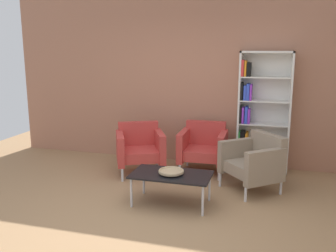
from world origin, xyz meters
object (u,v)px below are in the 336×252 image
bookshelf_tall (258,114)px  armchair_by_bookshelf (203,146)px  decorative_bowl (171,171)px  armchair_spare_guest (140,147)px  coffee_table_low (171,176)px  armchair_near_window (255,161)px

bookshelf_tall → armchair_by_bookshelf: 1.01m
decorative_bowl → armchair_spare_guest: armchair_spare_guest is taller
coffee_table_low → armchair_near_window: (0.98, 0.78, 0.05)m
armchair_near_window → armchair_spare_guest: bearing=-138.7°
bookshelf_tall → coffee_table_low: 2.02m
armchair_near_window → armchair_by_bookshelf: size_ratio=1.22×
armchair_spare_guest → armchair_by_bookshelf: (0.95, 0.33, 0.00)m
decorative_bowl → armchair_spare_guest: 1.30m
decorative_bowl → armchair_near_window: armchair_near_window is taller
bookshelf_tall → armchair_by_bookshelf: bearing=-157.7°
bookshelf_tall → coffee_table_low: (-0.96, -1.69, -0.54)m
bookshelf_tall → armchair_by_bookshelf: bookshelf_tall is taller
armchair_spare_guest → armchair_near_window: same height
coffee_table_low → armchair_spare_guest: armchair_spare_guest is taller
armchair_spare_guest → coffee_table_low: bearing=-78.1°
decorative_bowl → armchair_near_window: 1.25m
bookshelf_tall → armchair_spare_guest: bearing=-159.4°
armchair_near_window → armchair_by_bookshelf: 1.00m
bookshelf_tall → armchair_near_window: 1.03m
decorative_bowl → coffee_table_low: bearing=180.0°
decorative_bowl → armchair_spare_guest: size_ratio=0.35×
coffee_table_low → decorative_bowl: decorative_bowl is taller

